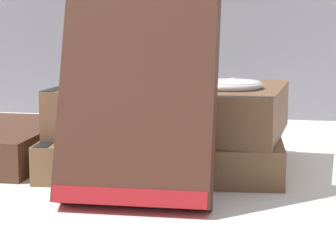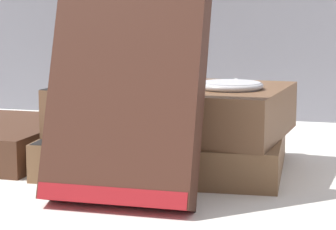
# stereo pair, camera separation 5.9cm
# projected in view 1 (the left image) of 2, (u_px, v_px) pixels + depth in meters

# --- Properties ---
(ground_plane) EXTENTS (3.00, 3.00, 0.00)m
(ground_plane) POSITION_uv_depth(u_px,v_px,m) (156.00, 180.00, 0.59)
(ground_plane) COLOR white
(book_flat_bottom) EXTENTS (0.21, 0.17, 0.03)m
(book_flat_bottom) POSITION_uv_depth(u_px,v_px,m) (162.00, 150.00, 0.63)
(book_flat_bottom) COLOR brown
(book_flat_bottom) RESTS_ON ground_plane
(book_flat_top) EXTENTS (0.20, 0.16, 0.04)m
(book_flat_top) POSITION_uv_depth(u_px,v_px,m) (167.00, 109.00, 0.63)
(book_flat_top) COLOR brown
(book_flat_top) RESTS_ON book_flat_bottom
(book_leaning_front) EXTENTS (0.11, 0.07, 0.16)m
(book_leaning_front) POSITION_uv_depth(u_px,v_px,m) (141.00, 99.00, 0.51)
(book_leaning_front) COLOR #422319
(book_leaning_front) RESTS_ON ground_plane
(pocket_watch) EXTENTS (0.06, 0.06, 0.01)m
(pocket_watch) POSITION_uv_depth(u_px,v_px,m) (230.00, 85.00, 0.60)
(pocket_watch) COLOR silver
(pocket_watch) RESTS_ON book_flat_top
(reading_glasses) EXTENTS (0.10, 0.06, 0.00)m
(reading_glasses) POSITION_uv_depth(u_px,v_px,m) (132.00, 135.00, 0.78)
(reading_glasses) COLOR #4C3828
(reading_glasses) RESTS_ON ground_plane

